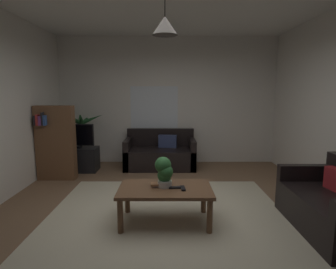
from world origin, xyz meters
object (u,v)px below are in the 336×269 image
Objects in this scene: tv_stand at (77,159)px; pendant_lamp at (166,25)px; couch_under_window at (161,155)px; book_on_table_1 at (157,184)px; tv at (75,136)px; bookshelf_corner at (56,142)px; potted_palm_corner at (83,139)px; remote_on_table_1 at (176,188)px; book_on_table_0 at (157,186)px; remote_on_table_0 at (184,188)px; potted_plant_on_table at (165,171)px; coffee_table at (166,193)px.

tv_stand is 3.68m from pendant_lamp.
book_on_table_1 is (0.02, -2.55, 0.22)m from couch_under_window.
bookshelf_corner reaches higher than tv.
potted_palm_corner is at bearing 93.11° from tv.
book_on_table_1 reaches higher than remote_on_table_1.
book_on_table_1 is at bearing 162.60° from pendant_lamp.
book_on_table_0 is 0.25m from remote_on_table_1.
remote_on_table_0 is at bearing -48.12° from tv_stand.
potted_plant_on_table is (0.10, 0.01, 0.16)m from book_on_table_1.
coffee_table is at bearing -17.40° from book_on_table_1.
bookshelf_corner is at bearing 138.70° from book_on_table_1.
pendant_lamp is (0.00, -0.00, 2.02)m from coffee_table.
book_on_table_0 is at bearing -89.47° from couch_under_window.
coffee_table is 8.42× the size of book_on_table_1.
tv is at bearing 128.48° from book_on_table_0.
tv_stand is at bearing 129.42° from pendant_lamp.
book_on_table_0 reaches higher than remote_on_table_1.
tv_stand is at bearing 128.14° from book_on_table_1.
coffee_table is 1.48× the size of tv.
remote_on_table_0 is at bearing -23.85° from potted_plant_on_table.
potted_plant_on_table reaches higher than remote_on_table_0.
potted_plant_on_table is (-0.01, 0.05, 0.26)m from coffee_table.
bookshelf_corner is (-1.95, -0.82, 0.43)m from couch_under_window.
remote_on_table_1 is at bearing -39.14° from bookshelf_corner.
book_on_table_0 reaches higher than remote_on_table_0.
bookshelf_corner is (-0.18, -0.54, 0.46)m from tv_stand.
book_on_table_1 is at bearing -51.59° from tv.
potted_palm_corner is at bearing 81.92° from bookshelf_corner.
book_on_table_1 is 0.35m from remote_on_table_0.
book_on_table_1 is 0.11× the size of potted_palm_corner.
potted_plant_on_table reaches higher than couch_under_window.
pendant_lamp is (1.93, -2.85, 1.82)m from potted_palm_corner.
bookshelf_corner is (-0.18, -0.52, -0.04)m from tv.
potted_plant_on_table is at bearing -126.56° from remote_on_table_1.
book_on_table_1 is 3.35m from potted_palm_corner.
bookshelf_corner reaches higher than book_on_table_0.
coffee_table is 2.00× the size of pendant_lamp.
coffee_table is 10.04× the size of book_on_table_0.
potted_palm_corner is at bearing 122.85° from book_on_table_0.
book_on_table_0 is 0.09× the size of potted_palm_corner.
book_on_table_0 is at bearing -174.51° from potted_plant_on_table.
pendant_lamp is (0.01, -0.05, 1.75)m from potted_plant_on_table.
potted_palm_corner is (-2.05, 2.88, 0.11)m from remote_on_table_1.
tv_stand is (-1.90, 2.31, -0.14)m from coffee_table.
remote_on_table_0 is 0.13× the size of potted_palm_corner.
book_on_table_0 is 2.63m from bookshelf_corner.
couch_under_window is at bearing 92.77° from potted_plant_on_table.
bookshelf_corner is (-2.30, 1.82, 0.24)m from remote_on_table_0.
couch_under_window is 3.96× the size of potted_plant_on_table.
book_on_table_1 is 0.25m from remote_on_table_1.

